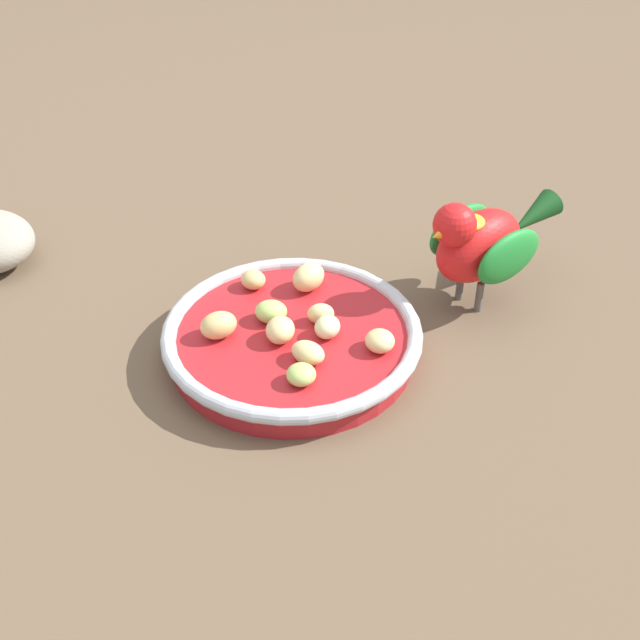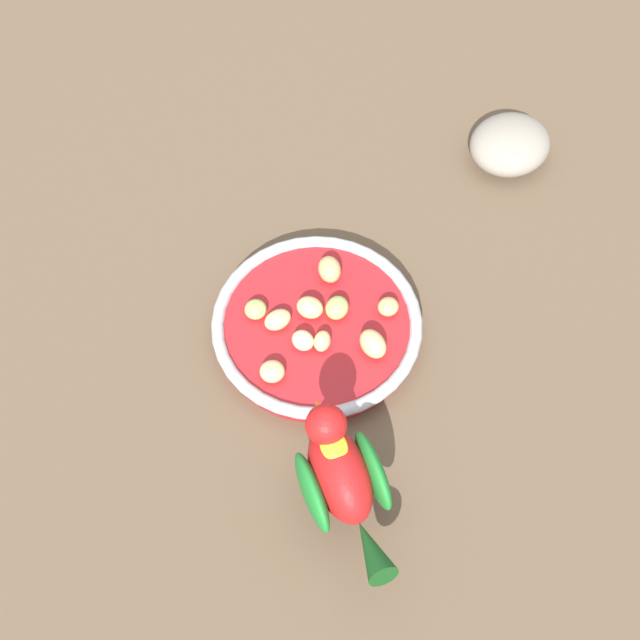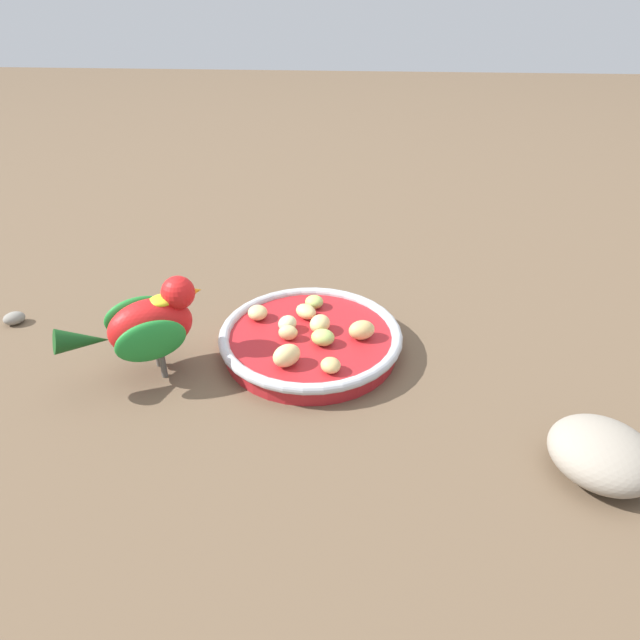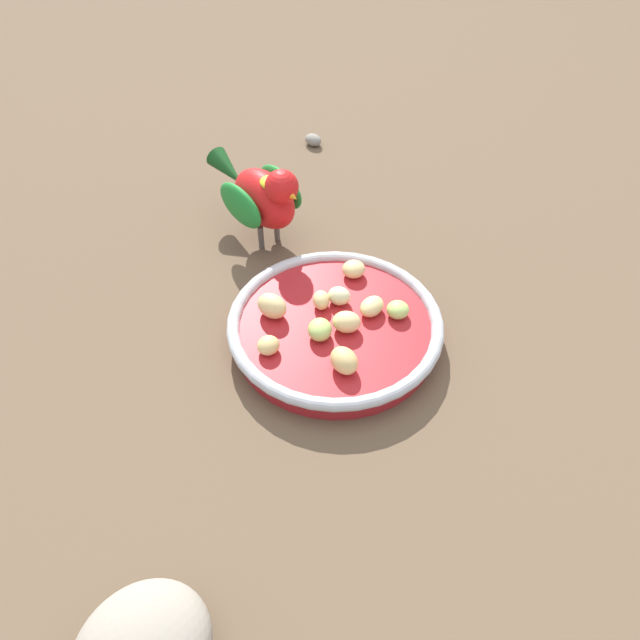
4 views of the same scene
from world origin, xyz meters
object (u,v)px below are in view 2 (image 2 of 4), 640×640
apple_piece_2 (373,344)px  apple_piece_5 (257,306)px  apple_piece_0 (278,320)px  feeding_bowl (316,330)px  rock_large (510,144)px  apple_piece_1 (272,371)px  apple_piece_6 (299,340)px  apple_piece_7 (330,269)px  apple_piece_8 (388,307)px  apple_piece_3 (306,307)px  apple_piece_4 (322,341)px  apple_piece_9 (337,308)px  parrot (341,476)px

apple_piece_2 → apple_piece_5: size_ratio=1.42×
apple_piece_0 → apple_piece_2: 0.11m
feeding_bowl → rock_large: 0.36m
apple_piece_1 → apple_piece_6: apple_piece_6 is taller
apple_piece_1 → feeding_bowl: bearing=-117.3°
apple_piece_1 → apple_piece_7: (-0.04, -0.14, 0.00)m
apple_piece_1 → apple_piece_2: apple_piece_2 is taller
apple_piece_2 → apple_piece_6: size_ratio=1.38×
apple_piece_5 → apple_piece_8: size_ratio=1.03×
apple_piece_3 → feeding_bowl: bearing=132.3°
apple_piece_3 → apple_piece_8: 0.09m
apple_piece_0 → apple_piece_4: 0.06m
apple_piece_8 → apple_piece_9: bearing=12.4°
apple_piece_6 → rock_large: (-0.21, -0.33, -0.01)m
apple_piece_6 → parrot: (-0.07, 0.16, 0.04)m
apple_piece_5 → apple_piece_4: bearing=158.0°
apple_piece_1 → apple_piece_3: size_ratio=0.89×
apple_piece_3 → rock_large: bearing=-126.0°
apple_piece_9 → apple_piece_2: bearing=138.7°
apple_piece_5 → apple_piece_7: apple_piece_7 is taller
apple_piece_6 → apple_piece_8: apple_piece_6 is taller
apple_piece_2 → rock_large: 0.35m
apple_piece_9 → apple_piece_1: bearing=58.6°
feeding_bowl → parrot: size_ratio=1.46×
rock_large → feeding_bowl: bearing=57.4°
apple_piece_4 → apple_piece_9: size_ratio=0.83×
apple_piece_3 → apple_piece_5: 0.06m
apple_piece_3 → apple_piece_9: (-0.03, -0.01, -0.00)m
apple_piece_8 → apple_piece_3: bearing=11.1°
apple_piece_2 → apple_piece_8: (-0.01, -0.05, -0.00)m
parrot → apple_piece_4: bearing=-14.6°
parrot → apple_piece_9: bearing=-20.3°
apple_piece_5 → apple_piece_9: 0.09m
apple_piece_0 → rock_large: (-0.24, -0.31, -0.01)m
apple_piece_2 → apple_piece_4: apple_piece_2 is taller
feeding_bowl → apple_piece_1: bearing=62.7°
apple_piece_9 → rock_large: (-0.18, -0.28, -0.01)m
apple_piece_2 → apple_piece_8: apple_piece_2 is taller
feeding_bowl → apple_piece_7: bearing=-92.5°
apple_piece_2 → apple_piece_3: (0.08, -0.03, -0.00)m
apple_piece_8 → apple_piece_1: bearing=42.7°
apple_piece_8 → rock_large: rock_large is taller
apple_piece_7 → rock_large: 0.30m
apple_piece_5 → feeding_bowl: bearing=172.2°
feeding_bowl → apple_piece_0: bearing=6.1°
apple_piece_1 → apple_piece_5: apple_piece_1 is taller
apple_piece_1 → apple_piece_7: apple_piece_7 is taller
apple_piece_2 → apple_piece_8: 0.05m
apple_piece_4 → apple_piece_2: bearing=-175.7°
feeding_bowl → apple_piece_6: (0.01, 0.03, 0.02)m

